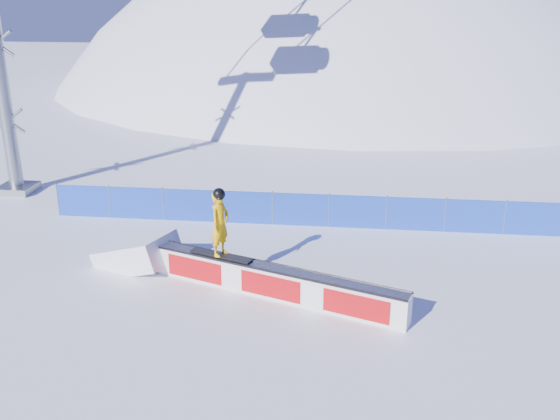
# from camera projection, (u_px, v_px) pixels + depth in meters

# --- Properties ---
(ground) EXTENTS (160.00, 160.00, 0.00)m
(ground) POSITION_uv_depth(u_px,v_px,m) (357.00, 285.00, 17.79)
(ground) COLOR white
(ground) RESTS_ON ground
(snow_hill) EXTENTS (64.00, 64.00, 64.00)m
(snow_hill) POSITION_uv_depth(u_px,v_px,m) (350.00, 260.00, 63.12)
(snow_hill) COLOR white
(snow_hill) RESTS_ON ground
(safety_fence) EXTENTS (22.05, 0.05, 1.30)m
(safety_fence) POSITION_uv_depth(u_px,v_px,m) (358.00, 212.00, 21.80)
(safety_fence) COLOR #1A3FB9
(safety_fence) RESTS_ON ground
(rail_box) EXTENTS (7.23, 3.06, 0.90)m
(rail_box) POSITION_uv_depth(u_px,v_px,m) (274.00, 282.00, 16.93)
(rail_box) COLOR white
(rail_box) RESTS_ON ground
(snow_ramp) EXTENTS (2.82, 2.27, 1.52)m
(snow_ramp) POSITION_uv_depth(u_px,v_px,m) (138.00, 265.00, 19.06)
(snow_ramp) COLOR white
(snow_ramp) RESTS_ON ground
(snowboarder) EXTENTS (1.91, 0.98, 1.99)m
(snowboarder) POSITION_uv_depth(u_px,v_px,m) (220.00, 223.00, 17.16)
(snowboarder) COLOR black
(snowboarder) RESTS_ON rail_box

